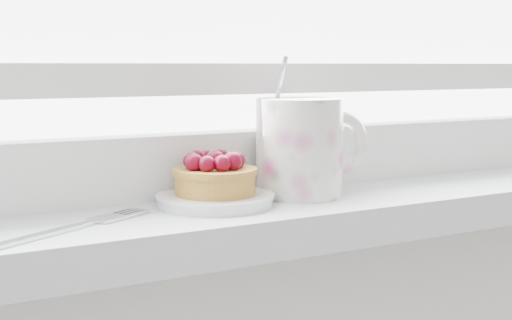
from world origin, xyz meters
TOP-DOWN VIEW (x-y plane):
  - saucer at (0.00, 1.90)m, footprint 0.12×0.12m
  - raspberry_tart at (0.00, 1.90)m, footprint 0.09×0.09m
  - floral_mug at (0.11, 1.90)m, footprint 0.14×0.10m
  - fork at (-0.17, 1.86)m, footprint 0.19×0.11m

SIDE VIEW (x-z plane):
  - fork at x=-0.17m, z-range 0.94..0.94m
  - saucer at x=0.00m, z-range 0.94..0.95m
  - raspberry_tart at x=0.00m, z-range 0.95..1.00m
  - floral_mug at x=0.11m, z-range 0.92..1.08m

